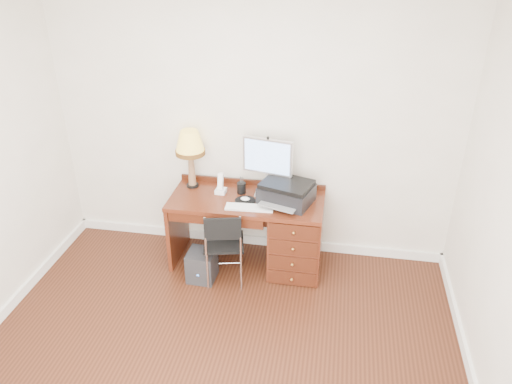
% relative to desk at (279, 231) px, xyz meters
% --- Properties ---
extents(ground, '(4.00, 4.00, 0.00)m').
position_rel_desk_xyz_m(ground, '(-0.32, -1.40, -0.41)').
color(ground, black).
rests_on(ground, ground).
extents(room_shell, '(4.00, 4.00, 4.00)m').
position_rel_desk_xyz_m(room_shell, '(-0.32, -0.77, -0.36)').
color(room_shell, white).
rests_on(room_shell, ground).
extents(desk, '(1.50, 0.67, 0.75)m').
position_rel_desk_xyz_m(desk, '(0.00, 0.00, 0.00)').
color(desk, '#552112').
rests_on(desk, ground).
extents(monitor, '(0.50, 0.20, 0.57)m').
position_rel_desk_xyz_m(monitor, '(-0.15, 0.15, 0.70)').
color(monitor, silver).
rests_on(monitor, desk).
extents(keyboard, '(0.46, 0.15, 0.02)m').
position_rel_desk_xyz_m(keyboard, '(-0.26, -0.19, 0.35)').
color(keyboard, white).
rests_on(keyboard, desk).
extents(mouse_pad, '(0.20, 0.20, 0.04)m').
position_rel_desk_xyz_m(mouse_pad, '(-0.33, -0.05, 0.35)').
color(mouse_pad, black).
rests_on(mouse_pad, desk).
extents(printer, '(0.56, 0.49, 0.21)m').
position_rel_desk_xyz_m(printer, '(0.06, 0.00, 0.44)').
color(printer, black).
rests_on(printer, desk).
extents(leg_lamp, '(0.29, 0.29, 0.60)m').
position_rel_desk_xyz_m(leg_lamp, '(-0.91, 0.16, 0.78)').
color(leg_lamp, black).
rests_on(leg_lamp, desk).
extents(phone, '(0.11, 0.11, 0.21)m').
position_rel_desk_xyz_m(phone, '(-0.60, 0.07, 0.40)').
color(phone, white).
rests_on(phone, desk).
extents(pen_cup, '(0.09, 0.09, 0.11)m').
position_rel_desk_xyz_m(pen_cup, '(-0.39, 0.10, 0.39)').
color(pen_cup, black).
rests_on(pen_cup, desk).
extents(chair, '(0.45, 0.45, 0.80)m').
position_rel_desk_xyz_m(chair, '(-0.49, -0.37, 0.07)').
color(chair, black).
rests_on(chair, ground).
extents(equipment_box, '(0.27, 0.27, 0.31)m').
position_rel_desk_xyz_m(equipment_box, '(-0.71, -0.35, -0.26)').
color(equipment_box, black).
rests_on(equipment_box, ground).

